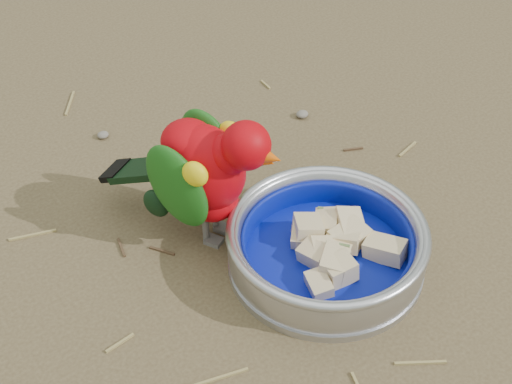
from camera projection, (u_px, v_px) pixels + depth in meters
ground at (280, 247)px, 0.98m from camera, size 60.00×60.00×0.00m
food_bowl at (326, 261)px, 0.95m from camera, size 0.24×0.24×0.02m
bowl_wall at (327, 243)px, 0.93m from camera, size 0.24×0.24×0.04m
fruit_wedges at (327, 247)px, 0.94m from camera, size 0.14×0.14×0.03m
lory_parrot at (205, 179)px, 0.94m from camera, size 0.20×0.25×0.18m
ground_debris at (306, 228)px, 1.00m from camera, size 0.90×0.80×0.01m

